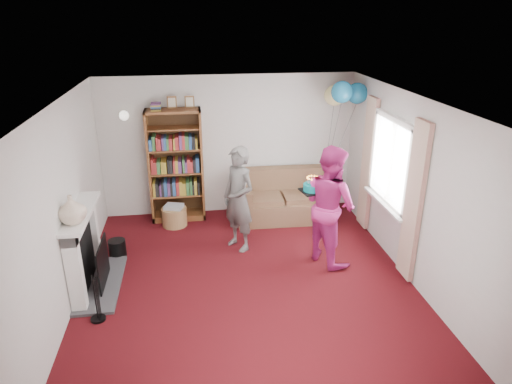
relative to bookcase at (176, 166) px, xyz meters
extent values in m
plane|color=#340708|center=(0.95, -2.30, -0.97)|extent=(5.00, 5.00, 0.00)
cube|color=silver|center=(0.95, 0.21, 0.28)|extent=(4.50, 0.02, 2.50)
cube|color=silver|center=(-1.31, -2.30, 0.28)|extent=(0.02, 5.00, 2.50)
cube|color=silver|center=(3.21, -2.30, 0.28)|extent=(0.02, 5.00, 2.50)
cube|color=white|center=(0.95, -2.30, 1.54)|extent=(4.50, 5.00, 0.01)
cube|color=#3F3F42|center=(-1.05, -2.10, -0.95)|extent=(0.55, 1.40, 0.04)
cube|color=white|center=(-1.20, -2.65, -0.44)|extent=(0.18, 0.14, 1.06)
cube|color=white|center=(-1.20, -1.55, -0.44)|extent=(0.18, 0.14, 1.06)
cube|color=white|center=(-1.20, -2.10, 0.03)|extent=(0.18, 1.24, 0.16)
cube|color=white|center=(-1.17, -2.10, 0.13)|extent=(0.28, 1.35, 0.05)
cube|color=black|center=(-1.22, -2.10, -0.49)|extent=(0.10, 0.80, 0.86)
cube|color=black|center=(-0.98, -2.10, -0.64)|extent=(0.02, 0.70, 0.60)
cylinder|color=black|center=(-0.95, -2.88, -0.65)|extent=(0.18, 0.18, 0.64)
cylinder|color=black|center=(-0.92, -1.30, -0.84)|extent=(0.26, 0.26, 0.26)
cube|color=white|center=(3.16, -1.70, 1.11)|extent=(0.08, 1.30, 0.08)
cube|color=white|center=(3.16, -1.70, -0.14)|extent=(0.08, 1.30, 0.08)
cube|color=white|center=(3.19, -1.70, 0.48)|extent=(0.01, 1.15, 1.20)
cube|color=white|center=(3.13, -1.70, -0.17)|extent=(0.14, 1.32, 0.04)
cube|color=beige|center=(3.15, -2.52, 0.18)|extent=(0.07, 0.38, 2.20)
cube|color=beige|center=(3.15, -0.88, 0.18)|extent=(0.07, 0.38, 2.20)
cylinder|color=gold|center=(-0.80, 0.15, 0.93)|extent=(0.04, 0.12, 0.04)
sphere|color=white|center=(-0.80, 0.06, 0.91)|extent=(0.16, 0.16, 0.16)
cube|color=#472B14|center=(0.00, 0.16, 0.02)|extent=(0.94, 0.04, 1.97)
cube|color=brown|center=(-0.45, -0.03, 0.02)|extent=(0.04, 0.42, 1.97)
cube|color=brown|center=(0.45, -0.03, 0.02)|extent=(0.04, 0.42, 1.97)
cube|color=brown|center=(0.00, -0.03, 0.99)|extent=(0.94, 0.42, 0.04)
cube|color=brown|center=(0.00, -0.03, -0.92)|extent=(0.94, 0.42, 0.10)
cube|color=brown|center=(0.00, -0.03, -0.50)|extent=(0.86, 0.38, 0.03)
cube|color=brown|center=(0.00, -0.03, -0.08)|extent=(0.86, 0.38, 0.02)
cube|color=brown|center=(0.00, -0.03, 0.33)|extent=(0.86, 0.38, 0.02)
cube|color=brown|center=(0.00, -0.03, 0.70)|extent=(0.86, 0.38, 0.02)
cube|color=maroon|center=(-0.26, -0.05, 1.07)|extent=(0.16, 0.22, 0.12)
cube|color=brown|center=(0.00, 0.02, 1.12)|extent=(0.16, 0.02, 0.20)
cube|color=brown|center=(0.29, 0.02, 1.12)|extent=(0.16, 0.02, 0.20)
cube|color=brown|center=(1.84, -0.30, -0.78)|extent=(1.62, 0.86, 0.38)
cube|color=brown|center=(1.84, 0.01, -0.44)|extent=(1.62, 0.24, 0.67)
cube|color=brown|center=(1.15, -0.30, -0.59)|extent=(0.24, 0.81, 0.52)
cube|color=brown|center=(2.53, -0.30, -0.59)|extent=(0.24, 0.81, 0.52)
cube|color=brown|center=(1.48, -0.38, -0.56)|extent=(0.68, 0.56, 0.12)
cube|color=brown|center=(2.20, -0.38, -0.56)|extent=(0.68, 0.56, 0.12)
cylinder|color=#A8824E|center=(-0.07, -0.34, -0.80)|extent=(0.43, 0.43, 0.32)
cube|color=beige|center=(-0.07, -0.34, -0.61)|extent=(0.30, 0.24, 0.06)
imported|color=black|center=(0.96, -1.30, -0.14)|extent=(0.67, 0.72, 1.65)
imported|color=#B42471|center=(2.23, -1.85, -0.08)|extent=(0.97, 1.06, 1.77)
cube|color=black|center=(1.97, -1.78, 0.12)|extent=(0.32, 0.32, 0.02)
cylinder|color=#0A767D|center=(1.97, -1.78, 0.18)|extent=(0.27, 0.27, 0.10)
cylinder|color=#0A767D|center=(1.97, -1.78, 0.24)|extent=(0.19, 0.19, 0.04)
cylinder|color=#DD6289|center=(2.05, -1.78, 0.28)|extent=(0.01, 0.01, 0.09)
sphere|color=orange|center=(2.05, -1.78, 0.33)|extent=(0.02, 0.02, 0.02)
cylinder|color=#DD6289|center=(2.04, -1.74, 0.28)|extent=(0.01, 0.01, 0.09)
sphere|color=orange|center=(2.04, -1.74, 0.33)|extent=(0.02, 0.02, 0.02)
cylinder|color=#DD6289|center=(2.01, -1.72, 0.28)|extent=(0.01, 0.01, 0.09)
sphere|color=orange|center=(2.01, -1.72, 0.33)|extent=(0.02, 0.02, 0.02)
cylinder|color=#DD6289|center=(1.97, -1.70, 0.28)|extent=(0.01, 0.01, 0.09)
sphere|color=orange|center=(1.97, -1.70, 0.33)|extent=(0.02, 0.02, 0.02)
cylinder|color=#DD6289|center=(1.93, -1.72, 0.28)|extent=(0.01, 0.01, 0.09)
sphere|color=orange|center=(1.93, -1.72, 0.33)|extent=(0.02, 0.02, 0.02)
cylinder|color=#DD6289|center=(1.90, -1.74, 0.28)|extent=(0.01, 0.01, 0.09)
sphere|color=orange|center=(1.90, -1.74, 0.33)|extent=(0.02, 0.02, 0.02)
cylinder|color=#DD6289|center=(1.89, -1.78, 0.28)|extent=(0.01, 0.01, 0.09)
sphere|color=orange|center=(1.89, -1.78, 0.33)|extent=(0.02, 0.02, 0.02)
cylinder|color=#DD6289|center=(1.90, -1.82, 0.28)|extent=(0.01, 0.01, 0.09)
sphere|color=orange|center=(1.90, -1.82, 0.33)|extent=(0.02, 0.02, 0.02)
cylinder|color=#DD6289|center=(1.93, -1.85, 0.28)|extent=(0.01, 0.01, 0.09)
sphere|color=orange|center=(1.93, -1.85, 0.33)|extent=(0.02, 0.02, 0.02)
cylinder|color=#DD6289|center=(1.97, -1.86, 0.28)|extent=(0.01, 0.01, 0.09)
sphere|color=orange|center=(1.97, -1.86, 0.33)|extent=(0.02, 0.02, 0.02)
cylinder|color=#DD6289|center=(2.01, -1.85, 0.28)|extent=(0.01, 0.01, 0.09)
sphere|color=orange|center=(2.01, -1.85, 0.33)|extent=(0.02, 0.02, 0.02)
cylinder|color=#DD6289|center=(2.04, -1.82, 0.28)|extent=(0.01, 0.01, 0.09)
sphere|color=orange|center=(2.04, -1.82, 0.33)|extent=(0.02, 0.02, 0.02)
sphere|color=#3F3F3F|center=(2.53, -0.50, -0.30)|extent=(0.02, 0.02, 0.02)
sphere|color=#186D98|center=(3.07, -0.35, 1.25)|extent=(0.35, 0.35, 0.35)
sphere|color=#D7D283|center=(2.74, -0.16, 1.19)|extent=(0.35, 0.35, 0.35)
sphere|color=#186D98|center=(2.74, -0.54, 1.31)|extent=(0.35, 0.35, 0.35)
imported|color=beige|center=(-1.17, -2.45, 0.33)|extent=(0.42, 0.42, 0.35)
camera|label=1|loc=(0.29, -7.69, 2.54)|focal=32.00mm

